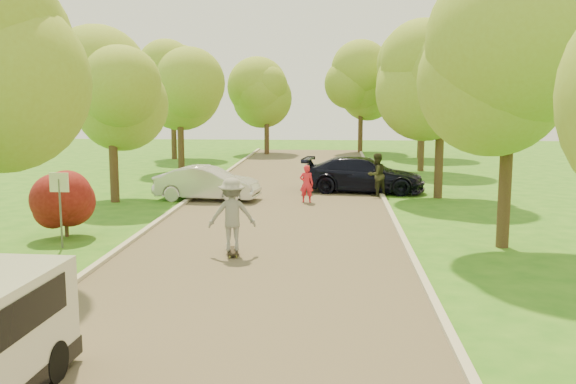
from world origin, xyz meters
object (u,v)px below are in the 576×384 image
(silver_sedan, at_px, (207,183))
(person_olive, at_px, (376,175))
(street_sign, at_px, (60,194))
(skateboarder, at_px, (232,214))
(longboard, at_px, (233,251))
(dark_sedan, at_px, (364,175))
(person_striped, at_px, (306,184))

(silver_sedan, bearing_deg, person_olive, -70.65)
(street_sign, distance_m, skateboarder, 5.03)
(longboard, relative_size, person_olive, 0.57)
(silver_sedan, height_order, longboard, silver_sedan)
(street_sign, distance_m, dark_sedan, 14.63)
(longboard, xyz_separation_m, skateboarder, (0.00, -0.00, 1.02))
(street_sign, height_order, silver_sedan, street_sign)
(silver_sedan, distance_m, person_olive, 7.28)
(skateboarder, bearing_deg, person_striped, -112.15)
(dark_sedan, height_order, longboard, dark_sedan)
(longboard, bearing_deg, street_sign, -16.70)
(skateboarder, bearing_deg, silver_sedan, -86.23)
(street_sign, relative_size, skateboarder, 1.09)
(skateboarder, relative_size, person_olive, 1.07)
(longboard, relative_size, skateboarder, 0.53)
(skateboarder, height_order, person_olive, skateboarder)
(skateboarder, distance_m, person_striped, 8.98)
(silver_sedan, xyz_separation_m, longboard, (2.49, -9.13, -0.60))
(silver_sedan, xyz_separation_m, person_striped, (4.15, -0.31, 0.06))
(dark_sedan, height_order, person_olive, person_olive)
(person_olive, bearing_deg, silver_sedan, -27.34)
(longboard, relative_size, person_striped, 0.68)
(silver_sedan, relative_size, dark_sedan, 0.79)
(longboard, distance_m, skateboarder, 1.02)
(person_olive, bearing_deg, street_sign, 6.91)
(skateboarder, xyz_separation_m, person_olive, (4.61, 10.72, -0.19))
(street_sign, xyz_separation_m, person_striped, (6.65, 8.37, -0.79))
(street_sign, distance_m, person_striped, 10.72)
(person_striped, bearing_deg, skateboarder, 83.23)
(dark_sedan, distance_m, person_olive, 1.27)
(silver_sedan, bearing_deg, street_sign, 170.60)
(street_sign, xyz_separation_m, silver_sedan, (2.50, 8.67, -0.85))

